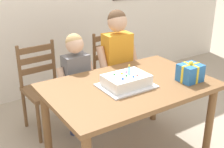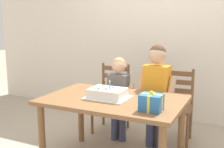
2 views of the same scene
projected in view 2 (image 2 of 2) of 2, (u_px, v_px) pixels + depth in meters
The scene contains 8 objects.
back_wall at pixel (162, 35), 4.39m from camera, with size 6.40×0.11×2.60m.
dining_table at pixel (113, 107), 2.98m from camera, with size 1.42×0.92×0.73m.
birthday_cake at pixel (108, 94), 2.95m from camera, with size 0.44×0.34×0.19m.
gift_box_red_large at pixel (151, 103), 2.54m from camera, with size 0.20×0.17×0.19m.
chair_left at pixel (112, 98), 3.98m from camera, with size 0.44×0.44×0.92m.
chair_right at pixel (175, 106), 3.61m from camera, with size 0.45×0.45×0.92m.
child_older at pixel (156, 86), 3.37m from camera, with size 0.46×0.27×1.25m.
child_younger at pixel (119, 91), 3.59m from camera, with size 0.39×0.23×1.07m.
Camera 2 is at (1.22, -2.59, 1.53)m, focal length 46.26 mm.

